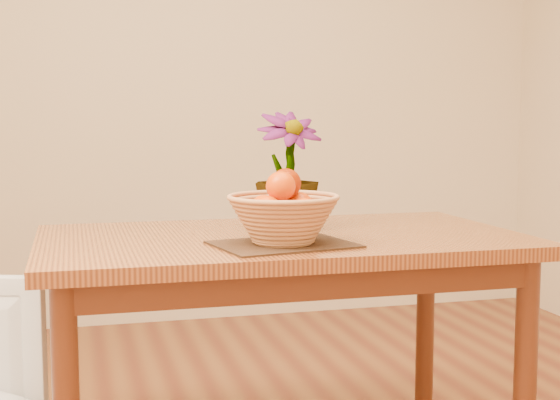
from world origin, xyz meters
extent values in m
cube|color=beige|center=(0.00, 2.25, 1.35)|extent=(4.00, 0.02, 2.70)
cube|color=brown|center=(0.00, 0.30, 0.73)|extent=(1.40, 0.80, 0.04)
cube|color=#492111|center=(0.00, 0.30, 0.67)|extent=(1.28, 0.68, 0.08)
cylinder|color=#492111|center=(0.62, -0.02, 0.35)|extent=(0.06, 0.06, 0.71)
cylinder|color=#492111|center=(-0.62, 0.62, 0.35)|extent=(0.06, 0.06, 0.71)
cylinder|color=#492111|center=(0.62, 0.62, 0.35)|extent=(0.06, 0.06, 0.71)
cube|color=#3B2415|center=(-0.05, 0.11, 0.75)|extent=(0.40, 0.33, 0.01)
cylinder|color=#B67B4C|center=(-0.05, 0.11, 0.76)|extent=(0.15, 0.15, 0.01)
sphere|color=red|center=(-0.05, 0.11, 0.84)|extent=(0.07, 0.07, 0.07)
sphere|color=red|center=(0.01, 0.15, 0.85)|extent=(0.08, 0.08, 0.08)
sphere|color=red|center=(-0.09, 0.17, 0.84)|extent=(0.08, 0.08, 0.08)
sphere|color=red|center=(-0.10, 0.07, 0.85)|extent=(0.08, 0.08, 0.08)
sphere|color=red|center=(-0.01, 0.06, 0.84)|extent=(0.08, 0.08, 0.08)
sphere|color=red|center=(-0.03, 0.14, 0.91)|extent=(0.08, 0.08, 0.08)
sphere|color=red|center=(-0.06, 0.09, 0.91)|extent=(0.08, 0.08, 0.08)
sphere|color=red|center=(-0.03, 0.14, 0.91)|extent=(0.08, 0.08, 0.08)
imported|color=#133F12|center=(0.04, 0.39, 0.93)|extent=(0.23, 0.23, 0.36)
camera|label=1|loc=(-0.59, -1.89, 1.09)|focal=50.00mm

